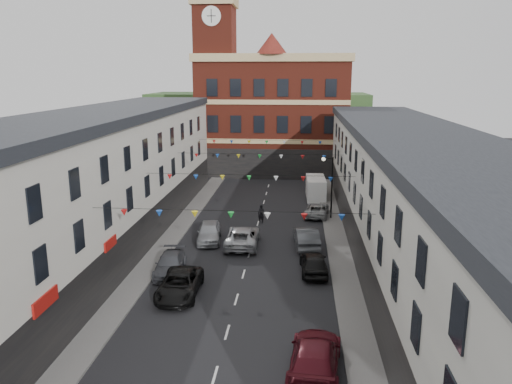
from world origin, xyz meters
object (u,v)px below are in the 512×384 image
(car_right_c, at_px, (315,357))
(car_right_f, at_px, (317,210))
(car_right_d, at_px, (314,263))
(pedestrian, at_px, (261,214))
(car_left_e, at_px, (209,232))
(car_right_e, at_px, (306,237))
(car_left_c, at_px, (180,284))
(moving_car, at_px, (242,236))
(white_van, at_px, (316,188))
(car_left_d, at_px, (170,264))
(street_lamp, at_px, (329,179))

(car_right_c, distance_m, car_right_f, 26.34)
(car_right_d, height_order, car_right_f, car_right_d)
(car_right_d, relative_size, pedestrian, 2.57)
(car_left_e, height_order, car_right_e, car_right_e)
(car_left_c, bearing_deg, car_right_d, 25.65)
(car_right_d, bearing_deg, car_left_c, 23.70)
(car_left_c, bearing_deg, car_right_e, 49.06)
(car_right_d, bearing_deg, car_left_e, -39.13)
(car_left_e, distance_m, car_right_d, 10.39)
(car_right_d, height_order, moving_car, moving_car)
(car_right_d, distance_m, car_right_e, 5.36)
(car_right_d, bearing_deg, car_right_e, -88.35)
(car_right_e, bearing_deg, white_van, -100.12)
(white_van, bearing_deg, car_left_c, -111.07)
(car_right_c, xyz_separation_m, moving_car, (-5.30, 17.21, -0.05))
(car_left_d, bearing_deg, car_right_f, 50.18)
(street_lamp, height_order, car_right_f, street_lamp)
(car_left_d, xyz_separation_m, car_right_d, (9.92, 0.87, 0.09))
(street_lamp, relative_size, car_right_d, 1.34)
(moving_car, bearing_deg, car_right_d, 135.47)
(car_right_d, height_order, car_right_e, car_right_e)
(car_right_e, relative_size, car_right_f, 1.08)
(car_right_c, bearing_deg, car_right_f, -86.42)
(car_left_c, relative_size, car_right_d, 1.16)
(car_right_c, bearing_deg, white_van, -86.14)
(pedestrian, bearing_deg, car_right_f, 45.78)
(car_left_c, distance_m, car_left_e, 10.38)
(car_left_c, relative_size, car_right_e, 1.03)
(street_lamp, height_order, car_right_e, street_lamp)
(street_lamp, relative_size, moving_car, 1.08)
(street_lamp, height_order, car_left_c, street_lamp)
(white_van, bearing_deg, street_lamp, -85.16)
(car_left_d, xyz_separation_m, car_right_c, (9.65, -11.11, 0.15))
(car_right_e, bearing_deg, car_left_e, -11.11)
(car_left_e, height_order, car_right_f, car_left_e)
(car_right_f, bearing_deg, car_left_e, 49.03)
(street_lamp, height_order, pedestrian, street_lamp)
(car_right_e, xyz_separation_m, moving_car, (-5.10, -0.10, -0.05))
(car_right_e, bearing_deg, pedestrian, -62.81)
(car_right_d, relative_size, car_right_f, 0.96)
(car_right_d, relative_size, white_van, 0.86)
(car_right_e, bearing_deg, car_right_c, 84.82)
(moving_car, xyz_separation_m, pedestrian, (1.03, 6.37, 0.10))
(car_left_e, bearing_deg, car_right_f, 35.61)
(car_right_e, height_order, car_right_f, car_right_e)
(street_lamp, distance_m, car_left_c, 20.64)
(car_left_e, relative_size, pedestrian, 2.70)
(car_left_e, bearing_deg, street_lamp, 29.07)
(car_right_c, distance_m, car_right_e, 17.31)
(car_left_d, xyz_separation_m, car_right_f, (10.59, 15.21, -0.02))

